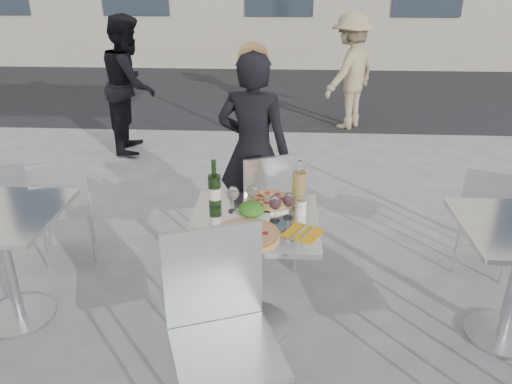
# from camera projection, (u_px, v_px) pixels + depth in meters

# --- Properties ---
(ground) EXTENTS (80.00, 80.00, 0.00)m
(ground) POSITION_uv_depth(u_px,v_px,m) (255.00, 326.00, 3.10)
(ground) COLOR slate
(street_asphalt) EXTENTS (24.00, 5.00, 0.00)m
(street_asphalt) POSITION_uv_depth(u_px,v_px,m) (276.00, 90.00, 9.01)
(street_asphalt) COLOR black
(street_asphalt) RESTS_ON ground
(main_table) EXTENTS (0.72, 0.72, 0.75)m
(main_table) POSITION_uv_depth(u_px,v_px,m) (255.00, 252.00, 2.88)
(main_table) COLOR #B7BABF
(main_table) RESTS_ON ground
(side_table_left) EXTENTS (0.72, 0.72, 0.75)m
(side_table_left) POSITION_uv_depth(u_px,v_px,m) (3.00, 244.00, 2.96)
(side_table_left) COLOR #B7BABF
(side_table_left) RESTS_ON ground
(chair_far) EXTENTS (0.56, 0.56, 0.93)m
(chair_far) POSITION_uv_depth(u_px,v_px,m) (269.00, 203.00, 3.44)
(chair_far) COLOR silver
(chair_far) RESTS_ON ground
(chair_near) EXTENTS (0.59, 0.60, 1.01)m
(chair_near) POSITION_uv_depth(u_px,v_px,m) (221.00, 321.00, 2.23)
(chair_near) COLOR silver
(chair_near) RESTS_ON ground
(side_chair_lfar) EXTENTS (0.49, 0.50, 0.83)m
(side_chair_lfar) POSITION_uv_depth(u_px,v_px,m) (63.00, 202.00, 3.60)
(side_chair_lfar) COLOR silver
(side_chair_lfar) RESTS_ON ground
(side_chair_rfar) EXTENTS (0.50, 0.50, 0.83)m
(side_chair_rfar) POSITION_uv_depth(u_px,v_px,m) (489.00, 212.00, 3.45)
(side_chair_rfar) COLOR silver
(side_chair_rfar) RESTS_ON ground
(woman_diner) EXTENTS (0.62, 0.47, 1.52)m
(woman_diner) POSITION_uv_depth(u_px,v_px,m) (253.00, 151.00, 3.79)
(woman_diner) COLOR black
(woman_diner) RESTS_ON ground
(pedestrian_a) EXTENTS (0.70, 0.84, 1.58)m
(pedestrian_a) POSITION_uv_depth(u_px,v_px,m) (130.00, 85.00, 5.81)
(pedestrian_a) COLOR black
(pedestrian_a) RESTS_ON ground
(pedestrian_b) EXTENTS (1.05, 1.13, 1.53)m
(pedestrian_b) POSITION_uv_depth(u_px,v_px,m) (350.00, 72.00, 6.66)
(pedestrian_b) COLOR #988662
(pedestrian_b) RESTS_ON ground
(pizza_near) EXTENTS (0.36, 0.36, 0.02)m
(pizza_near) POSITION_uv_depth(u_px,v_px,m) (246.00, 234.00, 2.61)
(pizza_near) COLOR #DFA557
(pizza_near) RESTS_ON main_table
(pizza_far) EXTENTS (0.31, 0.31, 0.03)m
(pizza_far) POSITION_uv_depth(u_px,v_px,m) (269.00, 201.00, 2.98)
(pizza_far) COLOR white
(pizza_far) RESTS_ON main_table
(salad_plate) EXTENTS (0.22, 0.22, 0.09)m
(salad_plate) POSITION_uv_depth(u_px,v_px,m) (252.00, 210.00, 2.81)
(salad_plate) COLOR white
(salad_plate) RESTS_ON main_table
(wine_bottle) EXTENTS (0.07, 0.08, 0.29)m
(wine_bottle) POSITION_uv_depth(u_px,v_px,m) (215.00, 189.00, 2.89)
(wine_bottle) COLOR #284E1D
(wine_bottle) RESTS_ON main_table
(carafe) EXTENTS (0.08, 0.08, 0.29)m
(carafe) POSITION_uv_depth(u_px,v_px,m) (299.00, 189.00, 2.89)
(carafe) COLOR #DBB85D
(carafe) RESTS_ON main_table
(sugar_shaker) EXTENTS (0.06, 0.06, 0.11)m
(sugar_shaker) POSITION_uv_depth(u_px,v_px,m) (301.00, 206.00, 2.83)
(sugar_shaker) COLOR white
(sugar_shaker) RESTS_ON main_table
(wineglass_white_a) EXTENTS (0.07, 0.07, 0.16)m
(wineglass_white_a) POSITION_uv_depth(u_px,v_px,m) (233.00, 194.00, 2.84)
(wineglass_white_a) COLOR white
(wineglass_white_a) RESTS_ON main_table
(wineglass_white_b) EXTENTS (0.07, 0.07, 0.16)m
(wineglass_white_b) POSITION_uv_depth(u_px,v_px,m) (252.00, 193.00, 2.86)
(wineglass_white_b) COLOR white
(wineglass_white_b) RESTS_ON main_table
(wineglass_red_a) EXTENTS (0.07, 0.07, 0.16)m
(wineglass_red_a) POSITION_uv_depth(u_px,v_px,m) (275.00, 203.00, 2.73)
(wineglass_red_a) COLOR white
(wineglass_red_a) RESTS_ON main_table
(wineglass_red_b) EXTENTS (0.07, 0.07, 0.16)m
(wineglass_red_b) POSITION_uv_depth(u_px,v_px,m) (289.00, 200.00, 2.76)
(wineglass_red_b) COLOR white
(wineglass_red_b) RESTS_ON main_table
(napkin_left) EXTENTS (0.24, 0.24, 0.01)m
(napkin_left) POSITION_uv_depth(u_px,v_px,m) (200.00, 237.00, 2.61)
(napkin_left) COLOR gold
(napkin_left) RESTS_ON main_table
(napkin_right) EXTENTS (0.25, 0.25, 0.01)m
(napkin_right) POSITION_uv_depth(u_px,v_px,m) (303.00, 233.00, 2.65)
(napkin_right) COLOR gold
(napkin_right) RESTS_ON main_table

